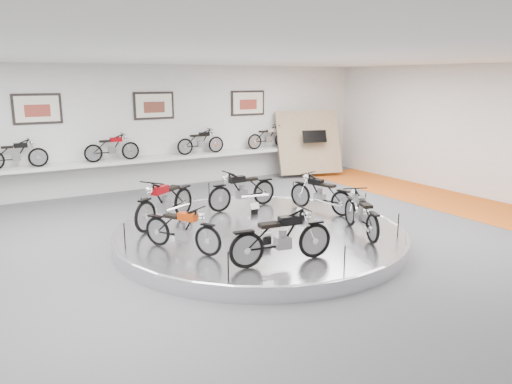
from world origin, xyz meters
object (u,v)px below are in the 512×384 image
display_platform (260,235)px  bike_d (182,228)px  bike_b (242,189)px  bike_e (282,236)px  bike_c (165,201)px  bike_f (361,213)px  bike_a (320,193)px  shelf (159,159)px

display_platform → bike_d: 2.17m
bike_d → bike_b: bearing=101.3°
bike_d → bike_e: bearing=10.4°
bike_c → bike_f: bearing=105.9°
bike_e → display_platform: bearing=76.7°
bike_d → bike_a: bearing=73.6°
display_platform → bike_b: bike_b is taller
bike_a → bike_f: bike_a is taller
bike_a → shelf: bearing=4.1°
bike_b → bike_c: bearing=5.6°
display_platform → bike_e: size_ratio=3.75×
bike_a → bike_e: bearing=116.5°
shelf → bike_f: bike_f is taller
shelf → bike_c: 5.25m
shelf → bike_b: (0.55, -4.61, -0.20)m
bike_a → bike_d: size_ratio=1.06×
bike_d → bike_f: bearing=46.0°
shelf → bike_f: 7.98m
shelf → bike_a: 6.24m
bike_a → bike_e: size_ratio=0.94×
bike_b → bike_c: 2.24m
display_platform → bike_f: bike_f is taller
bike_e → bike_b: bearing=78.3°
shelf → bike_d: 7.17m
bike_d → display_platform: bearing=73.2°
bike_a → bike_e: (-2.81, -2.50, 0.03)m
display_platform → bike_d: (-2.03, -0.47, 0.60)m
shelf → bike_c: (-1.66, -4.98, -0.17)m
bike_a → bike_f: bearing=153.0°
bike_b → bike_a: bearing=136.3°
bike_a → bike_b: (-1.52, 1.27, 0.02)m
bike_c → bike_d: bearing=45.2°
display_platform → bike_b: 1.98m
bike_c → bike_d: (-0.37, -1.89, -0.09)m
bike_c → bike_d: size_ratio=1.19×
display_platform → bike_c: size_ratio=3.53×
shelf → display_platform: bearing=-90.0°
shelf → bike_c: size_ratio=6.06×
shelf → bike_d: (-2.03, -6.87, -0.25)m
display_platform → bike_a: (2.06, 0.51, 0.62)m
bike_c → bike_e: (0.92, -3.41, -0.03)m
bike_d → bike_e: 1.99m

